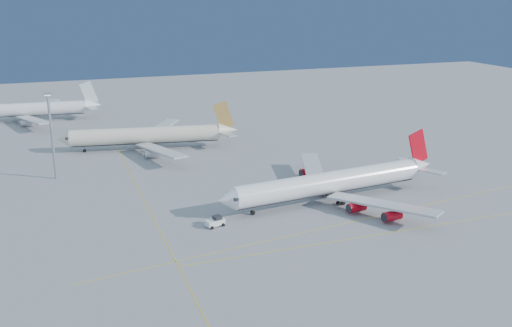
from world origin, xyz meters
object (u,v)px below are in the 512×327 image
at_px(airliner_virgin, 334,182).
at_px(airliner_third, 29,110).
at_px(airliner_etihad, 150,135).
at_px(pushback_tug, 215,222).
at_px(light_mast, 51,129).

bearing_deg(airliner_virgin, airliner_third, 114.07).
distance_m(airliner_etihad, pushback_tug, 72.26).
height_order(airliner_virgin, pushback_tug, airliner_virgin).
distance_m(airliner_etihad, airliner_third, 73.32).
bearing_deg(light_mast, airliner_etihad, 36.31).
height_order(airliner_virgin, airliner_third, same).
distance_m(airliner_virgin, pushback_tug, 34.09).
height_order(airliner_virgin, airliner_etihad, airliner_etihad).
bearing_deg(airliner_third, airliner_virgin, -54.26).
relative_size(airliner_third, pushback_tug, 12.70).
bearing_deg(airliner_etihad, airliner_virgin, -52.14).
xyz_separation_m(airliner_etihad, pushback_tug, (2.05, -72.13, -3.71)).
bearing_deg(airliner_etihad, light_mast, -134.03).
distance_m(airliner_third, light_mast, 85.80).
height_order(airliner_etihad, light_mast, light_mast).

